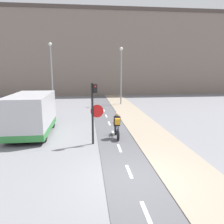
% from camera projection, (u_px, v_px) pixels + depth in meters
% --- Properties ---
extents(ground_plane, '(120.00, 120.00, 0.00)m').
position_uv_depth(ground_plane, '(132.00, 178.00, 7.91)').
color(ground_plane, gray).
extents(bike_lane, '(2.02, 60.00, 0.02)m').
position_uv_depth(bike_lane, '(132.00, 178.00, 7.92)').
color(bike_lane, '#56565B').
rests_on(bike_lane, ground_plane).
extents(sidewalk_strip, '(2.40, 60.00, 0.05)m').
position_uv_depth(sidewalk_strip, '(190.00, 174.00, 8.16)').
color(sidewalk_strip, gray).
rests_on(sidewalk_strip, ground_plane).
extents(building_row_background, '(60.00, 5.20, 12.27)m').
position_uv_depth(building_row_background, '(96.00, 53.00, 33.10)').
color(building_row_background, slate).
rests_on(building_row_background, ground_plane).
extents(traffic_light_pole, '(0.67, 0.25, 3.19)m').
position_uv_depth(traffic_light_pole, '(94.00, 107.00, 11.15)').
color(traffic_light_pole, black).
rests_on(traffic_light_pole, ground_plane).
extents(street_lamp_far, '(0.36, 0.36, 6.61)m').
position_uv_depth(street_lamp_far, '(51.00, 67.00, 23.54)').
color(street_lamp_far, gray).
rests_on(street_lamp_far, ground_plane).
extents(street_lamp_sidewalk, '(0.36, 0.36, 6.10)m').
position_uv_depth(street_lamp_sidewalk, '(121.00, 70.00, 23.31)').
color(street_lamp_sidewalk, gray).
rests_on(street_lamp_sidewalk, ground_plane).
extents(cyclist_near, '(0.46, 1.73, 1.48)m').
position_uv_depth(cyclist_near, '(117.00, 126.00, 12.39)').
color(cyclist_near, black).
rests_on(cyclist_near, ground_plane).
extents(van, '(2.19, 4.56, 2.42)m').
position_uv_depth(van, '(31.00, 115.00, 12.97)').
color(van, '#B7B7BC').
rests_on(van, ground_plane).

